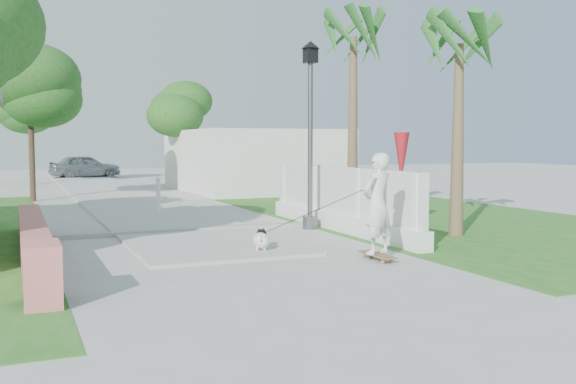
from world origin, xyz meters
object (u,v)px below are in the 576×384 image
street_lamp (310,127)px  patio_umbrella (401,159)px  dog (261,240)px  skateboarder (320,212)px  bollard (158,194)px  parked_car (85,166)px

street_lamp → patio_umbrella: (1.90, -1.00, -0.74)m
patio_umbrella → dog: (-4.17, -1.68, -1.44)m
patio_umbrella → skateboarder: patio_umbrella is taller
skateboarder → dog: size_ratio=3.59×
bollard → parked_car: 21.41m
bollard → dog: bearing=-86.5°
street_lamp → bollard: bearing=121.0°
skateboarder → parked_car: 29.44m
bollard → parked_car: parked_car is taller
skateboarder → dog: skateboarder is taller
street_lamp → patio_umbrella: 2.27m
street_lamp → bollard: size_ratio=4.07×
skateboarder → parked_car: bearing=-107.8°
patio_umbrella → dog: 4.72m
patio_umbrella → dog: patio_umbrella is taller
bollard → patio_umbrella: patio_umbrella is taller
street_lamp → parked_car: street_lamp is taller
bollard → dog: size_ratio=1.76×
patio_umbrella → parked_car: patio_umbrella is taller
patio_umbrella → dog: bearing=-158.1°
patio_umbrella → parked_car: bearing=99.5°
bollard → patio_umbrella: bearing=-50.1°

